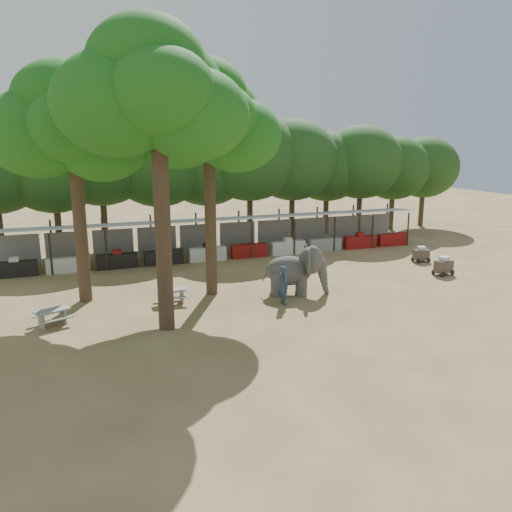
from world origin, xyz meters
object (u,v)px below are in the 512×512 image
object	(u,v)px
handler	(284,285)
picnic_table_near	(52,315)
yard_tree_center	(153,94)
cart_back	(421,254)
elephant	(297,270)
yard_tree_left	(69,125)
cart_front	(444,266)
picnic_table_far	(172,294)
yard_tree_back	(205,118)

from	to	relation	value
handler	picnic_table_near	xyz separation A→B (m)	(-10.13, 0.77, -0.48)
yard_tree_center	picnic_table_near	size ratio (longest dim) A/B	6.97
picnic_table_near	cart_back	bearing A→B (deg)	-12.74
elephant	yard_tree_left	bearing A→B (deg)	-174.15
cart_back	yard_tree_center	bearing A→B (deg)	-156.91
yard_tree_center	cart_front	distance (m)	18.89
yard_tree_center	cart_front	xyz separation A→B (m)	(16.55, 2.72, -8.68)
yard_tree_left	picnic_table_far	size ratio (longest dim) A/B	7.66
yard_tree_center	picnic_table_far	size ratio (longest dim) A/B	8.37
handler	yard_tree_back	bearing A→B (deg)	43.40
elephant	handler	xyz separation A→B (m)	(-1.25, -1.27, -0.31)
elephant	handler	world-z (taller)	elephant
yard_tree_center	cart_front	world-z (taller)	yard_tree_center
picnic_table_near	yard_tree_center	bearing A→B (deg)	-46.10
handler	elephant	bearing A→B (deg)	-45.04
cart_front	picnic_table_far	bearing A→B (deg)	168.97
yard_tree_center	picnic_table_far	world-z (taller)	yard_tree_center
picnic_table_far	yard_tree_left	bearing A→B (deg)	154.86
cart_back	picnic_table_near	bearing A→B (deg)	-164.90
yard_tree_center	yard_tree_left	bearing A→B (deg)	120.96
handler	cart_front	world-z (taller)	handler
yard_tree_center	yard_tree_back	size ratio (longest dim) A/B	1.06
picnic_table_far	cart_back	world-z (taller)	cart_back
yard_tree_left	cart_back	size ratio (longest dim) A/B	10.34
yard_tree_back	cart_front	xyz separation A→B (m)	(13.56, -1.28, -8.01)
yard_tree_center	picnic_table_far	xyz separation A→B (m)	(0.96, 2.99, -8.75)
yard_tree_center	yard_tree_back	bearing A→B (deg)	53.14
picnic_table_near	picnic_table_far	size ratio (longest dim) A/B	1.20
cart_front	cart_back	world-z (taller)	cart_front
handler	picnic_table_near	bearing A→B (deg)	85.11
cart_back	cart_front	bearing A→B (deg)	-101.11
yard_tree_center	picnic_table_near	world-z (taller)	yard_tree_center
yard_tree_left	cart_back	world-z (taller)	yard_tree_left
handler	cart_front	size ratio (longest dim) A/B	1.52
yard_tree_left	cart_front	size ratio (longest dim) A/B	9.08
yard_tree_back	picnic_table_near	distance (m)	11.11
yard_tree_back	picnic_table_far	distance (m)	8.40
yard_tree_center	elephant	size ratio (longest dim) A/B	3.63
picnic_table_near	picnic_table_far	bearing A→B (deg)	-10.41
yard_tree_left	cart_back	xyz separation A→B (m)	(20.43, 0.81, -7.71)
yard_tree_back	picnic_table_near	xyz separation A→B (m)	(-7.28, -2.19, -8.10)
yard_tree_center	yard_tree_back	xyz separation A→B (m)	(3.00, 4.00, -0.67)
cart_back	elephant	bearing A→B (deg)	-156.61
yard_tree_left	elephant	size ratio (longest dim) A/B	3.32
handler	picnic_table_near	size ratio (longest dim) A/B	1.07
yard_tree_left	yard_tree_back	distance (m)	6.09
yard_tree_back	cart_back	bearing A→B (deg)	7.15
handler	cart_back	bearing A→B (deg)	-68.15
elephant	cart_back	world-z (taller)	elephant
picnic_table_near	cart_front	xyz separation A→B (m)	(20.83, 0.91, 0.09)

